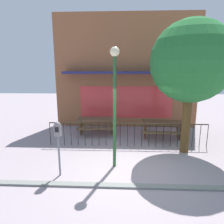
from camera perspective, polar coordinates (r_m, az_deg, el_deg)
The scene contains 9 objects.
ground at distance 6.38m, azimuth 4.97°, elevation -16.44°, with size 40.00×40.00×0.00m, color gray.
pub_storefront at distance 10.69m, azimuth 4.18°, elevation 11.39°, with size 7.53×1.28×5.88m.
patio_fence_front at distance 7.95m, azimuth 4.50°, elevation -5.36°, with size 6.35×0.04×0.97m.
picnic_table_left at distance 9.48m, azimuth -4.46°, elevation -2.82°, with size 1.91×1.51×0.79m.
picnic_table_right at distance 9.12m, azimuth 14.30°, elevation -3.75°, with size 1.89×1.48×0.79m.
parking_meter_near at distance 5.79m, azimuth -15.40°, elevation -6.29°, with size 0.18×0.17×1.63m.
street_tree at distance 7.53m, azimuth 21.90°, elevation 13.21°, with size 2.85×2.85×4.74m.
street_lamp at distance 5.89m, azimuth 0.77°, elevation 6.16°, with size 0.28×0.28×3.69m.
curb_edge at distance 5.61m, azimuth 5.36°, elevation -20.79°, with size 10.55×0.20×0.11m, color slate.
Camera 1 is at (-0.27, -5.60, 3.04)m, focal length 31.58 mm.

